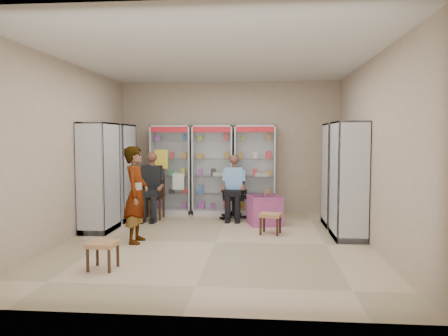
# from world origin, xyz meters

# --- Properties ---
(floor) EXTENTS (6.00, 6.00, 0.00)m
(floor) POSITION_xyz_m (0.00, 0.00, 0.00)
(floor) COLOR tan
(floor) RESTS_ON ground
(room_shell) EXTENTS (5.02, 6.02, 3.01)m
(room_shell) POSITION_xyz_m (0.00, 0.00, 1.97)
(room_shell) COLOR tan
(room_shell) RESTS_ON ground
(cabinet_back_left) EXTENTS (0.90, 0.50, 2.00)m
(cabinet_back_left) POSITION_xyz_m (-1.30, 2.73, 1.00)
(cabinet_back_left) COLOR silver
(cabinet_back_left) RESTS_ON floor
(cabinet_back_mid) EXTENTS (0.90, 0.50, 2.00)m
(cabinet_back_mid) POSITION_xyz_m (-0.35, 2.73, 1.00)
(cabinet_back_mid) COLOR #A0A2A7
(cabinet_back_mid) RESTS_ON floor
(cabinet_back_right) EXTENTS (0.90, 0.50, 2.00)m
(cabinet_back_right) POSITION_xyz_m (0.60, 2.73, 1.00)
(cabinet_back_right) COLOR silver
(cabinet_back_right) RESTS_ON floor
(cabinet_right_far) EXTENTS (0.90, 0.50, 2.00)m
(cabinet_right_far) POSITION_xyz_m (2.23, 1.60, 1.00)
(cabinet_right_far) COLOR #ACAEB3
(cabinet_right_far) RESTS_ON floor
(cabinet_right_near) EXTENTS (0.90, 0.50, 2.00)m
(cabinet_right_near) POSITION_xyz_m (2.23, 0.50, 1.00)
(cabinet_right_near) COLOR silver
(cabinet_right_near) RESTS_ON floor
(cabinet_left_far) EXTENTS (0.90, 0.50, 2.00)m
(cabinet_left_far) POSITION_xyz_m (-2.23, 1.80, 1.00)
(cabinet_left_far) COLOR #A0A3A7
(cabinet_left_far) RESTS_ON floor
(cabinet_left_near) EXTENTS (0.90, 0.50, 2.00)m
(cabinet_left_near) POSITION_xyz_m (-2.23, 0.70, 1.00)
(cabinet_left_near) COLOR #B2B4BA
(cabinet_left_near) RESTS_ON floor
(wooden_chair) EXTENTS (0.42, 0.42, 0.94)m
(wooden_chair) POSITION_xyz_m (-1.55, 2.00, 0.47)
(wooden_chair) COLOR #302212
(wooden_chair) RESTS_ON floor
(seated_customer) EXTENTS (0.44, 0.60, 1.34)m
(seated_customer) POSITION_xyz_m (-1.55, 1.95, 0.67)
(seated_customer) COLOR black
(seated_customer) RESTS_ON floor
(office_chair) EXTENTS (0.56, 0.56, 1.00)m
(office_chair) POSITION_xyz_m (0.17, 2.14, 0.50)
(office_chair) COLOR black
(office_chair) RESTS_ON floor
(seated_shopkeeper) EXTENTS (0.43, 0.59, 1.28)m
(seated_shopkeeper) POSITION_xyz_m (0.17, 2.09, 0.64)
(seated_shopkeeper) COLOR #649BC6
(seated_shopkeeper) RESTS_ON floor
(pink_trunk) EXTENTS (0.73, 0.72, 0.58)m
(pink_trunk) POSITION_xyz_m (0.81, 1.54, 0.29)
(pink_trunk) COLOR #A9438C
(pink_trunk) RESTS_ON floor
(tea_glass) EXTENTS (0.07, 0.07, 0.11)m
(tea_glass) POSITION_xyz_m (0.83, 1.57, 0.63)
(tea_glass) COLOR #5B1407
(tea_glass) RESTS_ON pink_trunk
(woven_stool_a) EXTENTS (0.44, 0.44, 0.37)m
(woven_stool_a) POSITION_xyz_m (0.92, 0.72, 0.19)
(woven_stool_a) COLOR #9C7842
(woven_stool_a) RESTS_ON floor
(woven_stool_b) EXTENTS (0.38, 0.38, 0.36)m
(woven_stool_b) POSITION_xyz_m (-1.31, -1.59, 0.18)
(woven_stool_b) COLOR #AE8149
(woven_stool_b) RESTS_ON floor
(standing_man) EXTENTS (0.39, 0.58, 1.59)m
(standing_man) POSITION_xyz_m (-1.30, -0.11, 0.79)
(standing_man) COLOR gray
(standing_man) RESTS_ON floor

